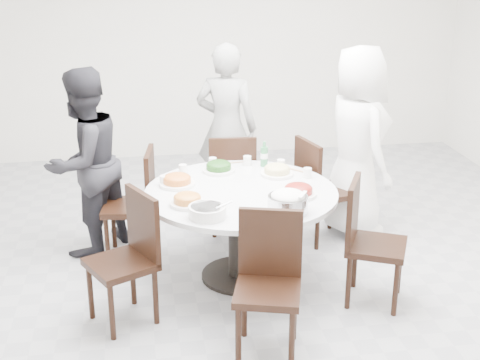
{
  "coord_description": "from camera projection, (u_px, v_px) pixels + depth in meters",
  "views": [
    {
      "loc": [
        -1.03,
        -5.08,
        2.61
      ],
      "look_at": [
        -0.27,
        -0.26,
        0.82
      ],
      "focal_mm": 50.0,
      "sensor_mm": 36.0,
      "label": 1
    }
  ],
  "objects": [
    {
      "name": "dish_tofu",
      "position": [
        187.0,
        201.0,
        4.88
      ],
      "size": [
        0.26,
        0.26,
        0.07
      ],
      "primitive_type": "cylinder",
      "color": "white",
      "rests_on": "dining_table"
    },
    {
      "name": "chair_se",
      "position": [
        377.0,
        244.0,
        4.92
      ],
      "size": [
        0.56,
        0.56,
        0.95
      ],
      "primitive_type": "cube",
      "rotation": [
        0.0,
        0.0,
        7.4
      ],
      "color": "black",
      "rests_on": "floor"
    },
    {
      "name": "dish_greens",
      "position": [
        219.0,
        168.0,
        5.57
      ],
      "size": [
        0.27,
        0.27,
        0.07
      ],
      "primitive_type": "cylinder",
      "color": "white",
      "rests_on": "dining_table"
    },
    {
      "name": "chair_nw",
      "position": [
        129.0,
        205.0,
        5.63
      ],
      "size": [
        0.47,
        0.47,
        0.95
      ],
      "primitive_type": "cube",
      "rotation": [
        0.0,
        0.0,
        4.58
      ],
      "color": "black",
      "rests_on": "floor"
    },
    {
      "name": "dish_orange",
      "position": [
        177.0,
        181.0,
        5.27
      ],
      "size": [
        0.28,
        0.28,
        0.08
      ],
      "primitive_type": "cylinder",
      "color": "white",
      "rests_on": "dining_table"
    },
    {
      "name": "dish_pale",
      "position": [
        277.0,
        171.0,
        5.49
      ],
      "size": [
        0.27,
        0.27,
        0.07
      ],
      "primitive_type": "cylinder",
      "color": "white",
      "rests_on": "dining_table"
    },
    {
      "name": "chair_sw",
      "position": [
        120.0,
        261.0,
        4.65
      ],
      "size": [
        0.57,
        0.57,
        0.95
      ],
      "primitive_type": "cube",
      "rotation": [
        0.0,
        0.0,
        5.19
      ],
      "color": "black",
      "rests_on": "floor"
    },
    {
      "name": "chair_n",
      "position": [
        231.0,
        181.0,
        6.16
      ],
      "size": [
        0.45,
        0.45,
        0.95
      ],
      "primitive_type": "cube",
      "rotation": [
        0.0,
        0.0,
        3.07
      ],
      "color": "black",
      "rests_on": "floor"
    },
    {
      "name": "chair_s",
      "position": [
        268.0,
        289.0,
        4.29
      ],
      "size": [
        0.52,
        0.52,
        0.95
      ],
      "primitive_type": "cube",
      "rotation": [
        0.0,
        0.0,
        6.01
      ],
      "color": "black",
      "rests_on": "floor"
    },
    {
      "name": "floor",
      "position": [
        266.0,
        257.0,
        5.76
      ],
      "size": [
        6.0,
        6.0,
        0.01
      ],
      "primitive_type": "cube",
      "color": "#A2A2A6",
      "rests_on": "ground"
    },
    {
      "name": "dish_redbrown",
      "position": [
        298.0,
        192.0,
        5.06
      ],
      "size": [
        0.27,
        0.27,
        0.07
      ],
      "primitive_type": "cylinder",
      "color": "white",
      "rests_on": "dining_table"
    },
    {
      "name": "diner_left",
      "position": [
        84.0,
        163.0,
        5.63
      ],
      "size": [
        0.98,
        0.99,
        1.61
      ],
      "primitive_type": "imported",
      "rotation": [
        0.0,
        0.0,
        3.98
      ],
      "color": "black",
      "rests_on": "floor"
    },
    {
      "name": "chopsticks",
      "position": [
        226.0,
        162.0,
        5.8
      ],
      "size": [
        0.24,
        0.04,
        0.01
      ],
      "primitive_type": null,
      "color": "#A9805A",
      "rests_on": "dining_table"
    },
    {
      "name": "rice_bowl",
      "position": [
        288.0,
        204.0,
        4.75
      ],
      "size": [
        0.29,
        0.29,
        0.12
      ],
      "primitive_type": "cylinder",
      "color": "silver",
      "rests_on": "dining_table"
    },
    {
      "name": "diner_right",
      "position": [
        357.0,
        142.0,
        6.0
      ],
      "size": [
        0.7,
        0.94,
        1.73
      ],
      "primitive_type": "imported",
      "rotation": [
        0.0,
        0.0,
        1.77
      ],
      "color": "white",
      "rests_on": "floor"
    },
    {
      "name": "wall_front",
      "position": [
        426.0,
        280.0,
        2.49
      ],
      "size": [
        6.0,
        0.01,
        2.8
      ],
      "primitive_type": "cube",
      "color": "white",
      "rests_on": "ground"
    },
    {
      "name": "dining_table",
      "position": [
        241.0,
        235.0,
        5.3
      ],
      "size": [
        1.5,
        1.5,
        0.75
      ],
      "primitive_type": "cylinder",
      "color": "silver",
      "rests_on": "floor"
    },
    {
      "name": "wall_back",
      "position": [
        220.0,
        42.0,
        8.06
      ],
      "size": [
        6.0,
        0.01,
        2.8
      ],
      "primitive_type": "cube",
      "color": "white",
      "rests_on": "ground"
    },
    {
      "name": "diner_middle",
      "position": [
        226.0,
        128.0,
        6.56
      ],
      "size": [
        0.71,
        0.6,
        1.67
      ],
      "primitive_type": "imported",
      "rotation": [
        0.0,
        0.0,
        2.76
      ],
      "color": "black",
      "rests_on": "floor"
    },
    {
      "name": "tea_cups",
      "position": [
        230.0,
        162.0,
        5.7
      ],
      "size": [
        0.07,
        0.07,
        0.08
      ],
      "primitive_type": "cylinder",
      "color": "white",
      "rests_on": "dining_table"
    },
    {
      "name": "beverage_bottle",
      "position": [
        264.0,
        154.0,
        5.69
      ],
      "size": [
        0.06,
        0.06,
        0.22
      ],
      "primitive_type": "cylinder",
      "color": "#2F7746",
      "rests_on": "dining_table"
    },
    {
      "name": "chair_ne",
      "position": [
        325.0,
        190.0,
        5.96
      ],
      "size": [
        0.52,
        0.52,
        0.95
      ],
      "primitive_type": "cube",
      "rotation": [
        0.0,
        0.0,
        1.84
      ],
      "color": "black",
      "rests_on": "floor"
    },
    {
      "name": "soup_bowl",
      "position": [
        207.0,
        212.0,
        4.67
      ],
      "size": [
        0.27,
        0.27,
        0.08
      ],
      "primitive_type": "cylinder",
      "color": "white",
      "rests_on": "dining_table"
    }
  ]
}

